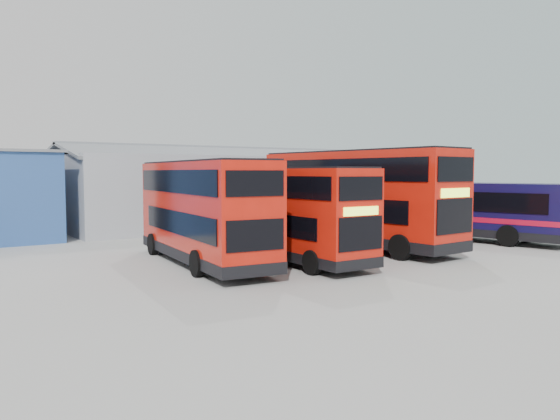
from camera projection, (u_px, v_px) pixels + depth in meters
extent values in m
plane|color=gray|center=(345.00, 265.00, 23.00)|extent=(120.00, 120.00, 0.00)
cube|color=#9A9FA8|center=(256.00, 190.00, 43.79)|extent=(30.00, 12.00, 5.00)
cube|color=slate|center=(275.00, 154.00, 41.30)|extent=(30.50, 6.33, 1.29)
cube|color=slate|center=(238.00, 156.00, 45.90)|extent=(30.50, 6.33, 1.29)
cube|color=red|center=(203.00, 210.00, 23.04)|extent=(3.56, 10.50, 3.97)
cube|color=black|center=(203.00, 252.00, 23.16)|extent=(3.60, 10.55, 0.44)
cube|color=black|center=(233.00, 220.00, 23.31)|extent=(1.00, 8.68, 0.93)
cube|color=black|center=(177.00, 223.00, 22.14)|extent=(1.00, 8.68, 0.93)
cube|color=black|center=(230.00, 181.00, 23.54)|extent=(1.11, 9.66, 0.93)
cube|color=black|center=(174.00, 181.00, 22.37)|extent=(1.11, 9.66, 0.93)
cube|color=black|center=(167.00, 214.00, 27.62)|extent=(2.20, 0.29, 1.32)
cube|color=black|center=(167.00, 180.00, 27.50)|extent=(2.20, 0.29, 0.93)
cube|color=#D3FF35|center=(167.00, 197.00, 27.57)|extent=(1.76, 0.23, 0.34)
cube|color=black|center=(256.00, 235.00, 18.53)|extent=(2.15, 0.28, 1.08)
cube|color=black|center=(255.00, 183.00, 18.41)|extent=(2.15, 0.28, 0.88)
cube|color=black|center=(202.00, 162.00, 22.90)|extent=(3.40, 10.34, 0.10)
cylinder|color=black|center=(200.00, 241.00, 26.86)|extent=(0.42, 1.05, 1.02)
cylinder|color=black|center=(153.00, 244.00, 25.76)|extent=(0.42, 1.05, 1.02)
cylinder|color=black|center=(254.00, 259.00, 21.43)|extent=(0.42, 1.05, 1.02)
cylinder|color=black|center=(197.00, 263.00, 20.32)|extent=(0.42, 1.05, 1.02)
cube|color=red|center=(287.00, 211.00, 24.00)|extent=(2.51, 9.71, 3.73)
cube|color=black|center=(287.00, 249.00, 24.12)|extent=(2.55, 9.75, 0.41)
cube|color=black|center=(260.00, 222.00, 23.70)|extent=(0.22, 8.19, 0.87)
cube|color=black|center=(304.00, 219.00, 24.98)|extent=(0.22, 8.19, 0.87)
cube|color=black|center=(264.00, 186.00, 23.29)|extent=(0.24, 9.11, 0.87)
cube|color=black|center=(309.00, 185.00, 24.56)|extent=(0.24, 9.11, 0.87)
cube|color=black|center=(361.00, 234.00, 19.99)|extent=(2.07, 0.09, 1.24)
cube|color=black|center=(361.00, 188.00, 19.87)|extent=(2.07, 0.09, 0.87)
cube|color=#D3FF35|center=(361.00, 211.00, 19.92)|extent=(1.66, 0.07, 0.32)
cube|color=black|center=(235.00, 216.00, 28.09)|extent=(2.03, 0.09, 1.01)
cube|color=black|center=(234.00, 184.00, 27.97)|extent=(2.03, 0.09, 0.83)
cube|color=black|center=(287.00, 168.00, 23.87)|extent=(2.37, 9.57, 0.09)
cylinder|color=black|center=(312.00, 263.00, 20.71)|extent=(0.32, 0.96, 0.96)
cylinder|color=black|center=(356.00, 258.00, 21.92)|extent=(0.32, 0.96, 0.96)
cylinder|color=black|center=(238.00, 245.00, 25.55)|extent=(0.32, 0.96, 0.96)
cylinder|color=black|center=(278.00, 242.00, 26.76)|extent=(0.32, 0.96, 0.96)
cube|color=red|center=(356.00, 196.00, 28.07)|extent=(3.48, 11.90, 4.53)
cube|color=black|center=(356.00, 236.00, 28.21)|extent=(3.53, 11.95, 0.50)
cube|color=black|center=(330.00, 207.00, 27.59)|extent=(0.64, 9.95, 1.06)
cube|color=black|center=(369.00, 205.00, 29.33)|extent=(0.64, 9.95, 1.06)
cube|color=black|center=(336.00, 170.00, 27.10)|extent=(0.70, 11.07, 1.06)
cube|color=black|center=(375.00, 170.00, 28.84)|extent=(0.70, 11.07, 1.06)
cube|color=black|center=(455.00, 216.00, 23.46)|extent=(2.52, 0.20, 1.51)
cube|color=black|center=(456.00, 169.00, 23.32)|extent=(2.52, 0.20, 1.06)
cube|color=#D3FF35|center=(456.00, 193.00, 23.38)|extent=(2.01, 0.16, 0.39)
cube|color=black|center=(285.00, 204.00, 32.76)|extent=(2.46, 0.20, 1.23)
cube|color=black|center=(285.00, 170.00, 32.62)|extent=(2.46, 0.20, 1.01)
cube|color=black|center=(356.00, 152.00, 27.91)|extent=(3.30, 11.72, 0.11)
cylinder|color=black|center=(401.00, 247.00, 24.17)|extent=(0.43, 1.18, 1.16)
cylinder|color=black|center=(438.00, 242.00, 25.81)|extent=(0.43, 1.18, 1.16)
cylinder|color=black|center=(299.00, 233.00, 29.73)|extent=(0.43, 1.18, 1.16)
cylinder|color=black|center=(335.00, 230.00, 31.37)|extent=(0.43, 1.18, 1.16)
cube|color=#0B0C34|center=(459.00, 208.00, 31.79)|extent=(5.05, 12.39, 2.91)
cube|color=black|center=(459.00, 229.00, 31.88)|extent=(5.10, 12.44, 0.44)
cube|color=#AC0D26|center=(459.00, 216.00, 31.83)|extent=(5.09, 12.43, 0.27)
cube|color=black|center=(475.00, 199.00, 32.52)|extent=(2.03, 9.92, 1.04)
cube|color=black|center=(453.00, 201.00, 30.53)|extent=(2.03, 9.92, 1.04)
cube|color=black|center=(372.00, 201.00, 36.00)|extent=(2.43, 0.54, 1.43)
cylinder|color=black|center=(406.00, 223.00, 35.80)|extent=(0.57, 1.19, 1.14)
cylinder|color=black|center=(384.00, 226.00, 33.92)|extent=(0.57, 1.19, 1.14)
cylinder|color=black|center=(527.00, 232.00, 30.45)|extent=(0.57, 1.19, 1.14)
cylinder|color=black|center=(508.00, 236.00, 28.56)|extent=(0.57, 1.19, 1.14)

